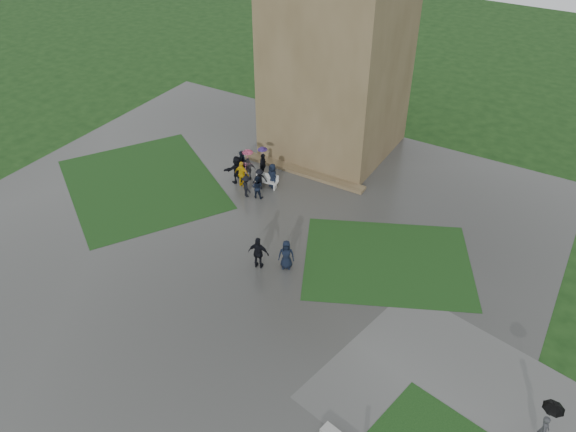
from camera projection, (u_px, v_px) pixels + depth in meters
The scene contains 11 objects.
ground at pixel (208, 261), 30.80m from camera, with size 120.00×120.00×0.00m, color black.
plaza at pixel (229, 241), 32.19m from camera, with size 34.00×34.00×0.02m, color #363633.
lawn_inset_left at pixel (142, 184), 37.09m from camera, with size 11.00×9.00×0.01m, color #143312.
lawn_inset_right at pixel (387, 261), 30.73m from camera, with size 9.00×7.00×0.01m, color #143312.
tower at pixel (339, 23), 35.92m from camera, with size 8.00×8.00×18.00m, color brown.
tower_plinth at pixel (303, 172), 38.08m from camera, with size 9.00×0.80×0.22m, color brown.
bench at pixel (266, 180), 36.55m from camera, with size 1.65×0.76×0.92m.
visitor_cluster at pixel (249, 170), 36.40m from camera, with size 3.48×3.54×2.50m.
pedestrian_mid at pixel (286, 255), 29.85m from camera, with size 0.85×0.58×1.75m, color black.
pedestrian_near at pixel (259, 253), 29.80m from camera, with size 1.14×0.65×1.94m, color black.
pedestrian_path at pixel (549, 419), 21.13m from camera, with size 0.78×0.78×2.34m.
Camera 1 is at (15.82, -17.87, 20.12)m, focal length 35.00 mm.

